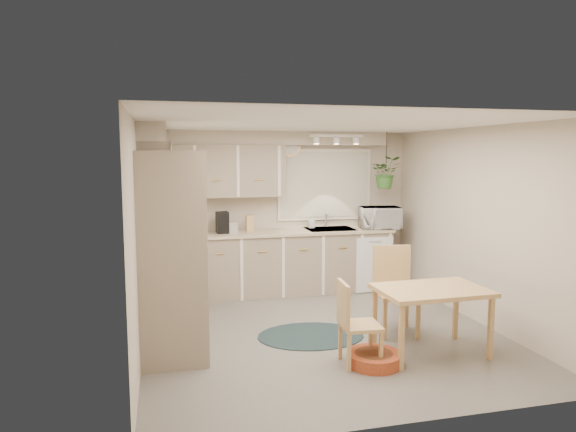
% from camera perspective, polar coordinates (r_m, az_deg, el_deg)
% --- Properties ---
extents(floor, '(4.20, 4.20, 0.00)m').
position_cam_1_polar(floor, '(6.14, 3.71, -12.81)').
color(floor, slate).
rests_on(floor, ground).
extents(ceiling, '(4.20, 4.20, 0.00)m').
position_cam_1_polar(ceiling, '(5.79, 3.89, 10.17)').
color(ceiling, white).
rests_on(ceiling, wall_back).
extents(wall_back, '(4.00, 0.04, 2.40)m').
position_cam_1_polar(wall_back, '(7.85, -0.83, 0.54)').
color(wall_back, '#BBAE9A').
rests_on(wall_back, floor).
extents(wall_front, '(4.00, 0.04, 2.40)m').
position_cam_1_polar(wall_front, '(3.93, 13.14, -6.03)').
color(wall_front, '#BBAE9A').
rests_on(wall_front, floor).
extents(wall_left, '(0.04, 4.20, 2.40)m').
position_cam_1_polar(wall_left, '(5.58, -16.20, -2.32)').
color(wall_left, '#BBAE9A').
rests_on(wall_left, floor).
extents(wall_right, '(0.04, 4.20, 2.40)m').
position_cam_1_polar(wall_right, '(6.72, 20.29, -0.96)').
color(wall_right, '#BBAE9A').
rests_on(wall_right, floor).
extents(base_cab_left, '(0.60, 1.85, 0.90)m').
position_cam_1_polar(base_cab_left, '(6.58, -13.04, -7.51)').
color(base_cab_left, gray).
rests_on(base_cab_left, floor).
extents(base_cab_back, '(3.60, 0.60, 0.90)m').
position_cam_1_polar(base_cab_back, '(7.64, -1.78, -5.34)').
color(base_cab_back, gray).
rests_on(base_cab_back, floor).
extents(counter_left, '(0.64, 1.89, 0.04)m').
position_cam_1_polar(counter_left, '(6.48, -13.06, -3.48)').
color(counter_left, beige).
rests_on(counter_left, base_cab_left).
extents(counter_back, '(3.64, 0.64, 0.04)m').
position_cam_1_polar(counter_back, '(7.55, -1.78, -1.86)').
color(counter_back, beige).
rests_on(counter_back, base_cab_back).
extents(oven_stack, '(0.65, 0.65, 2.10)m').
position_cam_1_polar(oven_stack, '(5.23, -12.74, -4.48)').
color(oven_stack, gray).
rests_on(oven_stack, floor).
extents(wall_oven_face, '(0.02, 0.56, 0.58)m').
position_cam_1_polar(wall_oven_face, '(5.25, -9.24, -4.37)').
color(wall_oven_face, silver).
rests_on(wall_oven_face, oven_stack).
extents(upper_cab_left, '(0.35, 2.00, 0.75)m').
position_cam_1_polar(upper_cab_left, '(6.51, -14.49, 4.54)').
color(upper_cab_left, gray).
rests_on(upper_cab_left, wall_left).
extents(upper_cab_back, '(2.00, 0.35, 0.75)m').
position_cam_1_polar(upper_cab_back, '(7.47, -8.05, 4.96)').
color(upper_cab_back, gray).
rests_on(upper_cab_back, wall_back).
extents(soffit_left, '(0.30, 2.00, 0.20)m').
position_cam_1_polar(soffit_left, '(6.51, -14.83, 8.71)').
color(soffit_left, '#BBAE9A').
rests_on(soffit_left, wall_left).
extents(soffit_back, '(3.60, 0.30, 0.20)m').
position_cam_1_polar(soffit_back, '(7.62, -2.07, 8.63)').
color(soffit_back, '#BBAE9A').
rests_on(soffit_back, wall_back).
extents(cooktop, '(0.52, 0.58, 0.02)m').
position_cam_1_polar(cooktop, '(5.91, -12.89, -4.22)').
color(cooktop, silver).
rests_on(cooktop, counter_left).
extents(range_hood, '(0.40, 0.60, 0.14)m').
position_cam_1_polar(range_hood, '(5.85, -13.21, 0.16)').
color(range_hood, silver).
rests_on(range_hood, upper_cab_left).
extents(window_blinds, '(1.40, 0.02, 1.00)m').
position_cam_1_polar(window_blinds, '(7.98, 4.13, 3.51)').
color(window_blinds, silver).
rests_on(window_blinds, wall_back).
extents(window_frame, '(1.50, 0.02, 1.10)m').
position_cam_1_polar(window_frame, '(7.99, 4.11, 3.51)').
color(window_frame, silver).
rests_on(window_frame, wall_back).
extents(sink, '(0.70, 0.48, 0.10)m').
position_cam_1_polar(sink, '(7.79, 4.70, -1.75)').
color(sink, '#AFB2B8').
rests_on(sink, counter_back).
extents(dishwasher_front, '(0.58, 0.02, 0.83)m').
position_cam_1_polar(dishwasher_front, '(7.81, 9.59, -5.36)').
color(dishwasher_front, silver).
rests_on(dishwasher_front, base_cab_back).
extents(track_light_bar, '(0.80, 0.04, 0.04)m').
position_cam_1_polar(track_light_bar, '(7.48, 5.42, 8.87)').
color(track_light_bar, silver).
rests_on(track_light_bar, ceiling).
extents(wall_clock, '(0.30, 0.03, 0.30)m').
position_cam_1_polar(wall_clock, '(7.81, 0.29, 7.71)').
color(wall_clock, gold).
rests_on(wall_clock, wall_back).
extents(dining_table, '(1.12, 0.76, 0.70)m').
position_cam_1_polar(dining_table, '(5.62, 15.57, -11.16)').
color(dining_table, tan).
rests_on(dining_table, floor).
extents(chair_left, '(0.42, 0.42, 0.83)m').
position_cam_1_polar(chair_left, '(5.19, 8.06, -11.70)').
color(chair_left, tan).
rests_on(chair_left, floor).
extents(chair_back, '(0.53, 0.53, 1.00)m').
position_cam_1_polar(chair_back, '(6.08, 11.98, -8.20)').
color(chair_back, tan).
rests_on(chair_back, floor).
extents(braided_rug, '(1.31, 1.03, 0.01)m').
position_cam_1_polar(braided_rug, '(6.02, 2.54, -13.14)').
color(braided_rug, black).
rests_on(braided_rug, floor).
extents(pet_bed, '(0.63, 0.63, 0.12)m').
position_cam_1_polar(pet_bed, '(5.31, 9.51, -15.38)').
color(pet_bed, '#C25026').
rests_on(pet_bed, floor).
extents(microwave, '(0.64, 0.41, 0.40)m').
position_cam_1_polar(microwave, '(7.95, 10.18, 0.08)').
color(microwave, silver).
rests_on(microwave, counter_back).
extents(soap_bottle, '(0.10, 0.19, 0.09)m').
position_cam_1_polar(soap_bottle, '(7.85, 2.59, -1.06)').
color(soap_bottle, silver).
rests_on(soap_bottle, counter_back).
extents(hanging_plant, '(0.56, 0.59, 0.38)m').
position_cam_1_polar(hanging_plant, '(7.93, 10.82, 4.39)').
color(hanging_plant, '#346629').
rests_on(hanging_plant, ceiling).
extents(coffee_maker, '(0.18, 0.21, 0.31)m').
position_cam_1_polar(coffee_maker, '(7.42, -7.31, -0.72)').
color(coffee_maker, black).
rests_on(coffee_maker, counter_back).
extents(toaster, '(0.28, 0.19, 0.15)m').
position_cam_1_polar(toaster, '(7.46, -6.70, -1.26)').
color(toaster, '#AFB2B8').
rests_on(toaster, counter_back).
extents(knife_block, '(0.11, 0.11, 0.24)m').
position_cam_1_polar(knife_block, '(7.53, -4.26, -0.81)').
color(knife_block, tan).
rests_on(knife_block, counter_back).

